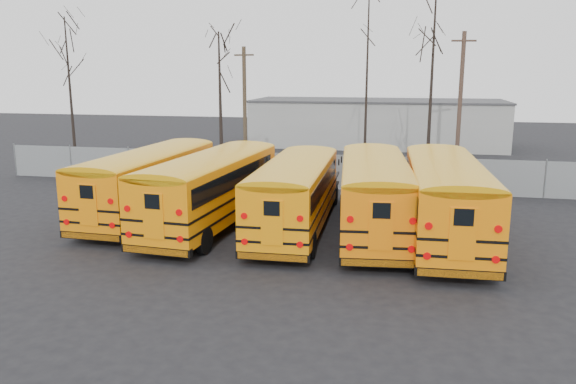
% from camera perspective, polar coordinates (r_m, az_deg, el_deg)
% --- Properties ---
extents(ground, '(120.00, 120.00, 0.00)m').
position_cam_1_polar(ground, '(21.06, -1.56, -6.22)').
color(ground, black).
rests_on(ground, ground).
extents(fence, '(40.00, 0.04, 2.00)m').
position_cam_1_polar(fence, '(32.27, 3.41, 2.10)').
color(fence, gray).
rests_on(fence, ground).
extents(distant_building, '(22.00, 8.00, 4.00)m').
position_cam_1_polar(distant_building, '(51.70, 8.99, 6.90)').
color(distant_building, '#A7A8A3').
rests_on(distant_building, ground).
extents(bus_a, '(3.02, 11.50, 3.19)m').
position_cam_1_polar(bus_a, '(26.69, -13.74, 1.53)').
color(bus_a, black).
rests_on(bus_a, ground).
extents(bus_b, '(3.54, 11.81, 3.26)m').
position_cam_1_polar(bus_b, '(24.42, -7.58, 0.89)').
color(bus_b, black).
rests_on(bus_b, ground).
extents(bus_c, '(2.89, 11.23, 3.12)m').
position_cam_1_polar(bus_c, '(23.55, 0.83, 0.38)').
color(bus_c, black).
rests_on(bus_c, ground).
extents(bus_d, '(3.83, 11.84, 3.26)m').
position_cam_1_polar(bus_d, '(23.40, 8.78, 0.36)').
color(bus_d, black).
rests_on(bus_d, ground).
extents(bus_e, '(3.22, 12.03, 3.34)m').
position_cam_1_polar(bus_e, '(23.04, 15.68, -0.03)').
color(bus_e, black).
rests_on(bus_e, ground).
extents(utility_pole_left, '(1.44, 0.50, 8.22)m').
position_cam_1_polar(utility_pole_left, '(38.10, -4.42, 8.52)').
color(utility_pole_left, '#463827').
rests_on(utility_pole_left, ground).
extents(utility_pole_right, '(1.63, 0.44, 9.21)m').
position_cam_1_polar(utility_pole_right, '(40.00, 17.09, 8.93)').
color(utility_pole_right, '#4B362A').
rests_on(utility_pole_right, ground).
extents(tree_0, '(0.26, 0.26, 10.19)m').
position_cam_1_polar(tree_0, '(41.69, -21.23, 9.25)').
color(tree_0, black).
rests_on(tree_0, ground).
extents(tree_1, '(0.26, 0.26, 9.09)m').
position_cam_1_polar(tree_1, '(37.01, -6.89, 8.86)').
color(tree_1, black).
rests_on(tree_1, ground).
extents(tree_2, '(0.26, 0.26, 12.23)m').
position_cam_1_polar(tree_2, '(35.04, 8.01, 11.21)').
color(tree_2, black).
rests_on(tree_2, ground).
extents(tree_3, '(0.26, 0.26, 12.38)m').
position_cam_1_polar(tree_3, '(35.85, 14.39, 11.10)').
color(tree_3, black).
rests_on(tree_3, ground).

